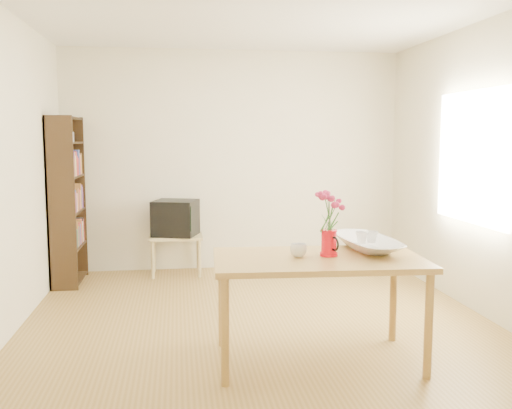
{
  "coord_description": "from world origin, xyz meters",
  "views": [
    {
      "loc": [
        -0.67,
        -4.56,
        1.58
      ],
      "look_at": [
        0.0,
        0.3,
        1.0
      ],
      "focal_mm": 40.0,
      "sensor_mm": 36.0,
      "label": 1
    }
  ],
  "objects": [
    {
      "name": "room",
      "position": [
        0.03,
        0.0,
        1.3
      ],
      "size": [
        4.5,
        4.5,
        4.5
      ],
      "color": "olive",
      "rests_on": "ground"
    },
    {
      "name": "table",
      "position": [
        0.29,
        -0.76,
        0.67
      ],
      "size": [
        1.49,
        0.9,
        0.75
      ],
      "rotation": [
        0.0,
        0.0,
        -0.05
      ],
      "color": "olive",
      "rests_on": "ground"
    },
    {
      "name": "tv_stand",
      "position": [
        -0.7,
        1.97,
        0.39
      ],
      "size": [
        0.6,
        0.45,
        0.46
      ],
      "color": "tan",
      "rests_on": "ground"
    },
    {
      "name": "bookshelf",
      "position": [
        -1.85,
        1.75,
        0.84
      ],
      "size": [
        0.28,
        0.7,
        1.8
      ],
      "color": "black",
      "rests_on": "ground"
    },
    {
      "name": "pitcher",
      "position": [
        0.38,
        -0.72,
        0.84
      ],
      "size": [
        0.13,
        0.2,
        0.19
      ],
      "rotation": [
        0.0,
        0.0,
        0.32
      ],
      "color": "red",
      "rests_on": "table"
    },
    {
      "name": "flowers",
      "position": [
        0.37,
        -0.72,
        1.08
      ],
      "size": [
        0.21,
        0.21,
        0.3
      ],
      "primitive_type": null,
      "color": "#DF346C",
      "rests_on": "pitcher"
    },
    {
      "name": "mug",
      "position": [
        0.16,
        -0.72,
        0.8
      ],
      "size": [
        0.12,
        0.12,
        0.09
      ],
      "primitive_type": "imported",
      "rotation": [
        0.0,
        0.0,
        3.08
      ],
      "color": "white",
      "rests_on": "table"
    },
    {
      "name": "bowl",
      "position": [
        0.72,
        -0.53,
        1.0
      ],
      "size": [
        0.57,
        0.57,
        0.51
      ],
      "primitive_type": "imported",
      "rotation": [
        0.0,
        0.0,
        0.07
      ],
      "color": "white",
      "rests_on": "table"
    },
    {
      "name": "teacup_a",
      "position": [
        0.68,
        -0.53,
        0.96
      ],
      "size": [
        0.1,
        0.1,
        0.07
      ],
      "primitive_type": "imported",
      "rotation": [
        0.0,
        0.0,
        0.28
      ],
      "color": "white",
      "rests_on": "bowl"
    },
    {
      "name": "teacup_b",
      "position": [
        0.76,
        -0.51,
        0.96
      ],
      "size": [
        0.08,
        0.08,
        0.07
      ],
      "primitive_type": "imported",
      "rotation": [
        0.0,
        0.0,
        1.54
      ],
      "color": "white",
      "rests_on": "bowl"
    },
    {
      "name": "television",
      "position": [
        -0.7,
        1.98,
        0.67
      ],
      "size": [
        0.57,
        0.55,
        0.4
      ],
      "rotation": [
        0.0,
        0.0,
        -0.3
      ],
      "color": "black",
      "rests_on": "tv_stand"
    }
  ]
}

